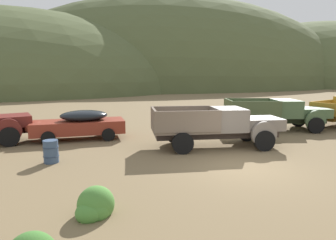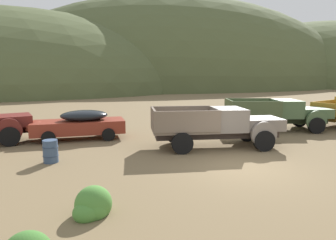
{
  "view_description": "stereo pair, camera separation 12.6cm",
  "coord_description": "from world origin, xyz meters",
  "px_view_note": "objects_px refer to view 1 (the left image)",
  "views": [
    {
      "loc": [
        -6.34,
        -9.36,
        3.55
      ],
      "look_at": [
        -1.19,
        5.03,
        1.12
      ],
      "focal_mm": 31.85,
      "sensor_mm": 36.0,
      "label": 1
    },
    {
      "loc": [
        -6.22,
        -9.4,
        3.55
      ],
      "look_at": [
        -1.19,
        5.03,
        1.12
      ],
      "focal_mm": 31.85,
      "sensor_mm": 36.0,
      "label": 2
    }
  ],
  "objects_px": {
    "car_rust_red": "(76,124)",
    "truck_primer_gray": "(225,126)",
    "truck_weathered_green": "(283,114)",
    "oil_drum_foreground": "(51,151)"
  },
  "relations": [
    {
      "from": "truck_primer_gray",
      "to": "truck_weathered_green",
      "type": "height_order",
      "value": "same"
    },
    {
      "from": "car_rust_red",
      "to": "truck_primer_gray",
      "type": "xyz_separation_m",
      "value": [
        6.69,
        -4.12,
        0.2
      ]
    },
    {
      "from": "car_rust_red",
      "to": "truck_primer_gray",
      "type": "height_order",
      "value": "truck_primer_gray"
    },
    {
      "from": "car_rust_red",
      "to": "truck_primer_gray",
      "type": "distance_m",
      "value": 7.86
    },
    {
      "from": "truck_primer_gray",
      "to": "oil_drum_foreground",
      "type": "xyz_separation_m",
      "value": [
        -7.86,
        0.05,
        -0.56
      ]
    },
    {
      "from": "car_rust_red",
      "to": "oil_drum_foreground",
      "type": "relative_size",
      "value": 5.63
    },
    {
      "from": "truck_weathered_green",
      "to": "oil_drum_foreground",
      "type": "bearing_deg",
      "value": -150.58
    },
    {
      "from": "oil_drum_foreground",
      "to": "truck_primer_gray",
      "type": "bearing_deg",
      "value": -0.34
    },
    {
      "from": "car_rust_red",
      "to": "truck_primer_gray",
      "type": "bearing_deg",
      "value": 151.98
    },
    {
      "from": "car_rust_red",
      "to": "truck_weathered_green",
      "type": "xyz_separation_m",
      "value": [
        12.33,
        -1.54,
        0.2
      ]
    }
  ]
}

